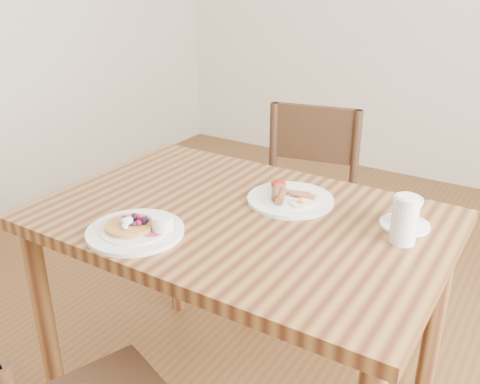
{
  "coord_description": "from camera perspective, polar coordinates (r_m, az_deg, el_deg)",
  "views": [
    {
      "loc": [
        0.76,
        -1.21,
        1.45
      ],
      "look_at": [
        0.0,
        0.0,
        0.82
      ],
      "focal_mm": 40.0,
      "sensor_mm": 36.0,
      "label": 1
    }
  ],
  "objects": [
    {
      "name": "chair_far",
      "position": [
        2.29,
        6.87,
        -1.13
      ],
      "size": [
        0.5,
        0.5,
        0.88
      ],
      "rotation": [
        0.0,
        0.0,
        3.35
      ],
      "color": "#3D2316",
      "rests_on": "ground"
    },
    {
      "name": "teacup_saucer",
      "position": [
        1.57,
        17.3,
        -2.2
      ],
      "size": [
        0.14,
        0.14,
        0.09
      ],
      "color": "white",
      "rests_on": "dining_table"
    },
    {
      "name": "dining_table",
      "position": [
        1.64,
        -0.0,
        -5.42
      ],
      "size": [
        1.2,
        0.8,
        0.75
      ],
      "color": "brown",
      "rests_on": "ground"
    },
    {
      "name": "water_glass",
      "position": [
        1.47,
        17.16,
        -2.86
      ],
      "size": [
        0.07,
        0.07,
        0.13
      ],
      "primitive_type": "cylinder",
      "color": "silver",
      "rests_on": "dining_table"
    },
    {
      "name": "breakfast_plate",
      "position": [
        1.68,
        5.26,
        -0.62
      ],
      "size": [
        0.27,
        0.27,
        0.04
      ],
      "color": "white",
      "rests_on": "dining_table"
    },
    {
      "name": "pancake_plate",
      "position": [
        1.5,
        -10.91,
        -3.89
      ],
      "size": [
        0.27,
        0.27,
        0.06
      ],
      "color": "white",
      "rests_on": "dining_table"
    }
  ]
}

